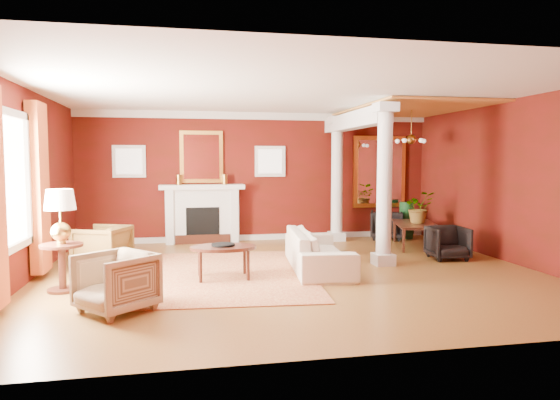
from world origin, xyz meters
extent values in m
plane|color=brown|center=(0.00, 0.00, 0.00)|extent=(8.00, 8.00, 0.00)
cube|color=#5C0D0C|center=(0.00, 3.50, 1.45)|extent=(8.00, 0.04, 2.90)
cube|color=#5C0D0C|center=(0.00, -3.50, 1.45)|extent=(8.00, 0.04, 2.90)
cube|color=#5C0D0C|center=(-4.00, 0.00, 1.45)|extent=(0.04, 7.00, 2.90)
cube|color=#5C0D0C|center=(4.00, 0.00, 1.45)|extent=(0.04, 7.00, 2.90)
cube|color=silver|center=(0.00, 0.00, 2.90)|extent=(8.00, 7.00, 0.04)
cube|color=silver|center=(-1.30, 3.33, 0.60)|extent=(1.60, 0.34, 1.20)
cube|color=black|center=(-1.30, 3.16, 0.45)|extent=(0.72, 0.03, 0.70)
cube|color=black|center=(-1.30, 3.16, 0.10)|extent=(1.20, 0.05, 0.20)
cube|color=silver|center=(-1.30, 3.29, 1.24)|extent=(1.85, 0.42, 0.10)
cube|color=silver|center=(-2.00, 3.30, 0.60)|extent=(0.16, 0.40, 1.20)
cube|color=silver|center=(-0.60, 3.30, 0.60)|extent=(0.16, 0.40, 1.20)
cube|color=#EBB645|center=(-1.30, 3.46, 1.90)|extent=(0.95, 0.06, 1.15)
cube|color=white|center=(-1.30, 3.42, 1.90)|extent=(0.78, 0.02, 0.98)
cube|color=silver|center=(-2.85, 3.47, 1.80)|extent=(0.70, 0.06, 0.70)
cube|color=white|center=(-2.85, 3.44, 1.80)|extent=(0.54, 0.02, 0.54)
cube|color=silver|center=(0.25, 3.47, 1.80)|extent=(0.70, 0.06, 0.70)
cube|color=white|center=(0.25, 3.44, 1.80)|extent=(0.54, 0.02, 0.54)
cube|color=white|center=(-3.98, -0.60, 1.55)|extent=(0.03, 1.30, 1.70)
cube|color=silver|center=(-3.95, 0.10, 1.55)|extent=(0.08, 0.10, 1.90)
cube|color=#AB401D|center=(-3.88, 0.40, 1.40)|extent=(0.18, 0.55, 2.60)
cube|color=silver|center=(1.70, 0.30, 0.10)|extent=(0.34, 0.34, 0.20)
cylinder|color=silver|center=(1.70, 0.30, 1.45)|extent=(0.26, 0.26, 2.50)
cube|color=silver|center=(1.70, 0.30, 2.72)|extent=(0.36, 0.36, 0.16)
cube|color=silver|center=(1.70, 3.00, 0.10)|extent=(0.34, 0.34, 0.20)
cylinder|color=silver|center=(1.70, 3.00, 1.45)|extent=(0.26, 0.26, 2.50)
cube|color=silver|center=(1.70, 3.00, 2.72)|extent=(0.36, 0.36, 0.16)
cube|color=silver|center=(1.70, 1.90, 2.62)|extent=(0.30, 3.20, 0.32)
cube|color=#CC873C|center=(2.85, 1.75, 2.87)|extent=(2.30, 3.40, 0.04)
cube|color=#EBB645|center=(2.90, 3.46, 1.55)|extent=(1.30, 0.06, 1.70)
cube|color=white|center=(2.90, 3.42, 1.55)|extent=(1.10, 0.02, 1.50)
cylinder|color=#B08737|center=(2.90, 1.80, 2.58)|extent=(0.02, 0.02, 0.65)
sphere|color=#B08737|center=(2.90, 1.80, 2.25)|extent=(0.20, 0.20, 0.20)
sphere|color=#F3E5CE|center=(3.18, 1.80, 2.22)|extent=(0.09, 0.09, 0.09)
sphere|color=#F3E5CE|center=(2.99, 2.07, 2.22)|extent=(0.09, 0.09, 0.09)
sphere|color=#F3E5CE|center=(2.67, 1.96, 2.22)|extent=(0.09, 0.09, 0.09)
sphere|color=#F3E5CE|center=(2.67, 1.64, 2.22)|extent=(0.09, 0.09, 0.09)
sphere|color=#F3E5CE|center=(2.99, 1.53, 2.22)|extent=(0.09, 0.09, 0.09)
cube|color=silver|center=(0.00, 3.46, 2.82)|extent=(8.00, 0.08, 0.16)
cube|color=silver|center=(0.00, 3.46, 0.06)|extent=(8.00, 0.08, 0.12)
cube|color=maroon|center=(-1.09, 0.10, 0.01)|extent=(3.05, 3.90, 0.01)
imported|color=beige|center=(0.49, 0.17, 0.44)|extent=(0.87, 2.29, 0.87)
imported|color=black|center=(-3.08, 1.04, 0.40)|extent=(0.96, 0.99, 0.79)
imported|color=tan|center=(-2.52, -1.64, 0.40)|extent=(1.05, 1.06, 0.79)
cylinder|color=black|center=(-1.12, -0.20, 0.49)|extent=(1.01, 1.01, 0.05)
cylinder|color=black|center=(-1.48, -0.43, 0.23)|extent=(0.05, 0.05, 0.46)
cylinder|color=black|center=(-0.77, -0.43, 0.23)|extent=(0.05, 0.05, 0.46)
cylinder|color=black|center=(-1.48, 0.02, 0.23)|extent=(0.05, 0.05, 0.46)
cylinder|color=black|center=(-0.77, 0.02, 0.23)|extent=(0.05, 0.05, 0.46)
imported|color=black|center=(-1.18, -0.17, 0.63)|extent=(0.17, 0.06, 0.24)
cylinder|color=black|center=(-3.38, -0.51, 0.02)|extent=(0.42, 0.42, 0.04)
cylinder|color=black|center=(-3.38, -0.51, 0.32)|extent=(0.10, 0.10, 0.65)
cylinder|color=black|center=(-3.38, -0.51, 0.65)|extent=(0.57, 0.57, 0.04)
sphere|color=#B08737|center=(-3.38, -0.51, 0.84)|extent=(0.27, 0.27, 0.27)
cylinder|color=#B08737|center=(-3.38, -0.51, 1.03)|extent=(0.03, 0.03, 0.29)
cone|color=#F3E5CE|center=(-3.38, -0.51, 1.28)|extent=(0.42, 0.42, 0.29)
imported|color=black|center=(3.08, 1.85, 0.41)|extent=(0.90, 1.54, 0.81)
imported|color=black|center=(3.06, 0.54, 0.34)|extent=(0.70, 0.66, 0.67)
imported|color=black|center=(2.90, 3.00, 0.37)|extent=(0.91, 0.89, 0.73)
sphere|color=#14411C|center=(3.40, 3.00, 0.17)|extent=(0.36, 0.36, 0.36)
cylinder|color=#14411C|center=(3.40, 3.00, 0.43)|extent=(0.32, 0.32, 0.86)
imported|color=#26591E|center=(3.11, 1.81, 1.07)|extent=(0.63, 0.69, 0.52)
camera|label=1|loc=(-1.71, -7.78, 1.81)|focal=32.00mm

